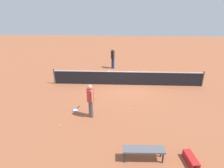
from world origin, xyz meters
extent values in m
plane|color=#9E5638|center=(0.00, 0.00, 0.00)|extent=(40.00, 40.00, 0.00)
cylinder|color=#4C4C51|center=(-5.00, 0.00, 0.54)|extent=(0.09, 0.09, 1.07)
cylinder|color=#4C4C51|center=(5.00, 0.00, 0.54)|extent=(0.09, 0.09, 1.07)
cube|color=black|center=(0.00, 0.00, 0.46)|extent=(10.00, 0.02, 0.91)
cube|color=white|center=(0.00, 0.00, 0.94)|extent=(10.00, 0.04, 0.06)
cylinder|color=#595960|center=(-1.84, -4.12, 0.42)|extent=(0.19, 0.19, 0.85)
cylinder|color=#595960|center=(-1.95, -3.93, 0.42)|extent=(0.19, 0.19, 0.85)
cylinder|color=red|center=(-1.90, -4.03, 1.16)|extent=(0.47, 0.47, 0.62)
cylinder|color=tan|center=(-1.78, -4.21, 1.18)|extent=(0.12, 0.12, 0.58)
cylinder|color=tan|center=(-2.01, -3.84, 1.18)|extent=(0.12, 0.12, 0.58)
sphere|color=tan|center=(-1.90, -4.03, 1.58)|extent=(0.32, 0.32, 0.23)
cylinder|color=navy|center=(-1.19, 3.64, 0.42)|extent=(0.19, 0.19, 0.85)
cylinder|color=navy|center=(-1.08, 3.45, 0.42)|extent=(0.19, 0.19, 0.85)
cylinder|color=black|center=(-1.14, 3.55, 1.16)|extent=(0.47, 0.47, 0.62)
cylinder|color=#9E704C|center=(-1.24, 3.73, 1.18)|extent=(0.12, 0.12, 0.58)
cylinder|color=#9E704C|center=(-1.03, 3.36, 1.18)|extent=(0.12, 0.12, 0.58)
sphere|color=#9E704C|center=(-1.14, 3.55, 1.58)|extent=(0.31, 0.31, 0.23)
torus|color=blue|center=(-2.82, -3.51, 0.01)|extent=(0.40, 0.40, 0.02)
cylinder|color=silver|center=(-2.82, -3.51, 0.01)|extent=(0.34, 0.34, 0.00)
cylinder|color=black|center=(-2.72, -3.24, 0.02)|extent=(0.12, 0.28, 0.03)
torus|color=red|center=(-1.42, 2.76, 0.01)|extent=(0.35, 0.35, 0.02)
cylinder|color=silver|center=(-1.42, 2.76, 0.01)|extent=(0.30, 0.30, 0.00)
cylinder|color=black|center=(-1.38, 2.47, 0.02)|extent=(0.07, 0.28, 0.03)
sphere|color=#C6E033|center=(-3.20, -5.01, 0.03)|extent=(0.07, 0.07, 0.07)
sphere|color=#C6E033|center=(-1.99, -1.91, 0.03)|extent=(0.07, 0.07, 0.07)
sphere|color=#C6E033|center=(2.64, -0.93, 0.03)|extent=(0.07, 0.07, 0.07)
sphere|color=#C6E033|center=(0.70, -2.32, 0.03)|extent=(0.07, 0.07, 0.07)
sphere|color=#C6E033|center=(0.36, -2.83, 0.03)|extent=(0.07, 0.07, 0.07)
sphere|color=#C6E033|center=(-1.98, -2.87, 0.03)|extent=(0.07, 0.07, 0.07)
cube|color=#595960|center=(0.41, -6.84, 0.45)|extent=(1.51, 0.44, 0.06)
cylinder|color=#333338|center=(-0.25, -7.01, 0.21)|extent=(0.06, 0.06, 0.42)
cylinder|color=#333338|center=(1.09, -6.97, 0.21)|extent=(0.06, 0.06, 0.42)
cylinder|color=#333338|center=(-0.26, -6.71, 0.21)|extent=(0.06, 0.06, 0.42)
cylinder|color=#333338|center=(1.08, -6.67, 0.21)|extent=(0.06, 0.06, 0.42)
cube|color=#B21E1E|center=(2.08, -6.94, 0.14)|extent=(0.39, 0.83, 0.28)
cylinder|color=black|center=(2.13, -7.28, 0.14)|extent=(0.28, 0.14, 0.27)
camera|label=1|loc=(-0.46, -12.43, 5.36)|focal=31.68mm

